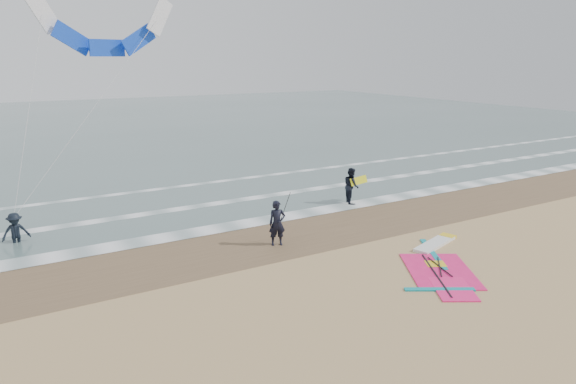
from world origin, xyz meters
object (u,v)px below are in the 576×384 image
surf_kite (105,31)px  person_standing (277,223)px  person_wading (15,224)px  windsurf_rig (440,263)px  person_walking (351,186)px

surf_kite → person_standing: bearing=-68.2°
person_standing → person_wading: 10.69m
person_wading → windsurf_rig: bearing=-42.9°
person_wading → surf_kite: (5.13, 4.52, 7.80)m
person_walking → windsurf_rig: bearing=-175.5°
person_walking → person_wading: 15.61m
person_standing → surf_kite: surf_kite is taller
person_walking → surf_kite: 14.47m
person_wading → surf_kite: 10.37m
windsurf_rig → person_wading: bearing=142.5°
person_wading → surf_kite: surf_kite is taller
person_walking → person_wading: size_ratio=1.14×
person_standing → person_walking: (6.33, 3.47, 0.02)m
windsurf_rig → person_wading: size_ratio=3.28×
windsurf_rig → person_walking: size_ratio=2.87×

